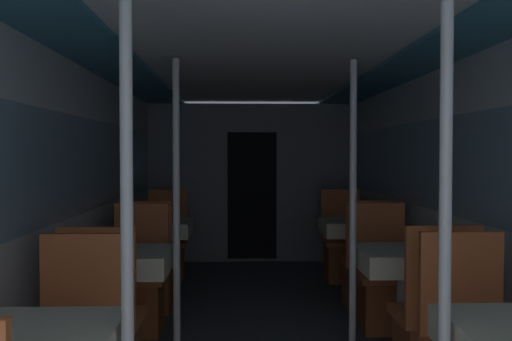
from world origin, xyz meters
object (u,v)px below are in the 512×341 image
Objects in this scene: dining_table_left_1 at (123,267)px; support_pole_right_0 at (445,252)px; chair_left_far_2 at (166,255)px; chair_right_far_2 at (343,254)px; support_pole_left_1 at (176,209)px; chair_right_far_1 at (383,292)px; dining_table_right_2 at (353,231)px; support_pole_right_1 at (353,208)px; chair_right_near_2 at (366,276)px; chair_right_near_1 at (432,339)px; chair_left_near_2 at (150,277)px; support_pole_left_0 at (127,253)px; dining_table_right_1 at (404,265)px; dining_table_left_2 at (159,232)px; chair_left_far_1 at (138,294)px.

support_pole_right_0 is at bearing -47.84° from dining_table_left_1.
chair_left_far_2 and chair_right_far_2 have the same top height.
chair_right_far_1 is (1.59, 0.58, -0.73)m from support_pole_left_1.
dining_table_right_2 is 0.67m from chair_right_far_2.
chair_right_near_2 is (0.37, 1.18, -0.73)m from support_pole_right_1.
dining_table_right_2 is (0.37, 3.51, -0.40)m from support_pole_right_0.
support_pole_right_0 is 4.18m from chair_right_far_2.
chair_right_far_1 is at bearing 20.04° from support_pole_left_1.
chair_left_near_2 is at bearing 138.07° from chair_right_near_1.
support_pole_left_0 is 1.00× the size of support_pole_left_1.
dining_table_right_2 is 0.74× the size of chair_right_far_2.
dining_table_right_1 is (1.96, 0.00, 0.00)m from dining_table_left_1.
support_pole_right_1 is at bearing -47.84° from dining_table_left_2.
dining_table_right_1 is 0.54m from support_pole_right_1.
dining_table_right_2 is (1.59, 1.76, -0.40)m from support_pole_left_1.
dining_table_left_2 and dining_table_right_2 have the same top height.
support_pole_left_0 is 3.42m from chair_right_near_2.
chair_right_far_1 is (1.96, -1.76, 0.00)m from chair_left_far_2.
support_pole_right_0 is at bearing -107.25° from chair_right_near_1.
chair_left_near_2 is 2.63m from chair_right_near_1.
chair_left_far_2 is (0.00, 1.16, 0.00)m from chair_left_near_2.
chair_left_far_1 reaches higher than dining_table_right_1.
chair_right_near_1 reaches higher than dining_table_left_1.
support_pole_right_1 reaches higher than chair_left_far_1.
support_pole_left_0 and support_pole_right_1 have the same top height.
dining_table_right_2 is 0.74× the size of chair_right_near_2.
dining_table_right_1 is at bearing -90.00° from dining_table_right_2.
dining_table_left_1 is 1.00× the size of dining_table_right_2.
chair_left_far_2 is 4.45m from support_pole_right_0.
chair_left_far_2 is 0.49× the size of support_pole_right_1.
chair_right_near_2 is (0.00, -0.58, -0.33)m from dining_table_right_2.
dining_table_right_1 is 0.74× the size of chair_right_near_1.
dining_table_left_1 is at bearing 50.07° from chair_right_far_2.
chair_right_far_2 is (0.00, 2.34, -0.33)m from dining_table_right_1.
support_pole_left_0 reaches higher than chair_left_near_2.
support_pole_left_0 is 1.76m from support_pole_left_1.
dining_table_left_1 is 1.96m from dining_table_right_1.
dining_table_right_2 is (-0.00, 2.34, 0.33)m from chair_right_near_1.
support_pole_left_0 is 2.06× the size of chair_right_near_1.
support_pole_right_0 reaches higher than chair_right_far_2.
dining_table_left_1 is 0.74× the size of chair_left_far_1.
chair_right_far_2 is at bearing 84.90° from support_pole_right_0.
support_pole_left_0 is at bearing 68.77° from chair_right_far_2.
support_pole_left_0 is 2.77× the size of dining_table_right_2.
support_pole_left_0 reaches higher than chair_right_far_2.
dining_table_left_2 is at bearing -31.03° from chair_right_far_1.
support_pole_right_1 reaches higher than chair_right_near_2.
chair_left_far_2 is (0.00, 1.76, 0.00)m from chair_left_far_1.
chair_left_far_1 is 1.00× the size of chair_right_near_1.
support_pole_right_1 reaches higher than chair_left_near_2.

